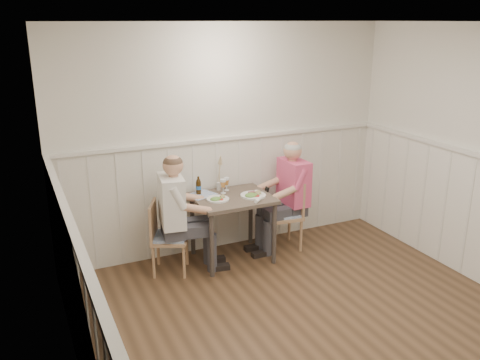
{
  "coord_description": "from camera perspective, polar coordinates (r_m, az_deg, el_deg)",
  "views": [
    {
      "loc": [
        -2.25,
        -2.99,
        2.62
      ],
      "look_at": [
        -0.12,
        1.64,
        1.0
      ],
      "focal_mm": 38.0,
      "sensor_mm": 36.0,
      "label": 1
    }
  ],
  "objects": [
    {
      "name": "room_shell",
      "position": [
        3.9,
        11.72,
        0.86
      ],
      "size": [
        4.04,
        4.54,
        2.6
      ],
      "color": "silver",
      "rests_on": "ground"
    },
    {
      "name": "beer_glass_a",
      "position": [
        5.77,
        -1.52,
        -0.21
      ],
      "size": [
        0.06,
        0.06,
        0.15
      ],
      "color": "silver",
      "rests_on": "dining_table"
    },
    {
      "name": "diner_cream",
      "position": [
        5.42,
        -7.15,
        -4.88
      ],
      "size": [
        0.66,
        0.46,
        1.33
      ],
      "color": "#3F3F47",
      "rests_on": "ground"
    },
    {
      "name": "chair_left",
      "position": [
        5.49,
        -8.4,
        -6.11
      ],
      "size": [
        0.49,
        0.49,
        0.79
      ],
      "color": "tan",
      "rests_on": "ground"
    },
    {
      "name": "grass_vase",
      "position": [
        5.78,
        -2.45,
        0.68
      ],
      "size": [
        0.05,
        0.05,
        0.42
      ],
      "color": "silver",
      "rests_on": "dining_table"
    },
    {
      "name": "plate_man",
      "position": [
        5.6,
        1.43,
        -1.64
      ],
      "size": [
        0.28,
        0.28,
        0.07
      ],
      "color": "white",
      "rests_on": "dining_table"
    },
    {
      "name": "gingham_mat",
      "position": [
        5.67,
        -4.42,
        -1.67
      ],
      "size": [
        0.37,
        0.34,
        0.01
      ],
      "color": "#4C73B8",
      "rests_on": "dining_table"
    },
    {
      "name": "man_in_pink",
      "position": [
        6.01,
        5.65,
        -2.61
      ],
      "size": [
        0.61,
        0.43,
        1.32
      ],
      "color": "#3F3F47",
      "rests_on": "ground"
    },
    {
      "name": "wainscot",
      "position": [
        4.73,
        6.18,
        -6.6
      ],
      "size": [
        4.0,
        4.49,
        1.34
      ],
      "color": "beige",
      "rests_on": "ground"
    },
    {
      "name": "ground_plane",
      "position": [
        4.57,
        10.49,
        -17.69
      ],
      "size": [
        4.5,
        4.5,
        0.0
      ],
      "primitive_type": "plane",
      "color": "#442F1D"
    },
    {
      "name": "plate_diner",
      "position": [
        5.49,
        -2.58,
        -2.09
      ],
      "size": [
        0.25,
        0.25,
        0.06
      ],
      "color": "white",
      "rests_on": "dining_table"
    },
    {
      "name": "dining_table",
      "position": [
        5.64,
        -0.85,
        -2.9
      ],
      "size": [
        0.84,
        0.7,
        0.75
      ],
      "color": "#4C3E31",
      "rests_on": "ground"
    },
    {
      "name": "chair_right",
      "position": [
        6.02,
        5.24,
        -3.51
      ],
      "size": [
        0.44,
        0.44,
        0.84
      ],
      "color": "tan",
      "rests_on": "ground"
    },
    {
      "name": "beer_bottle",
      "position": [
        5.67,
        -4.68,
        -0.73
      ],
      "size": [
        0.06,
        0.06,
        0.21
      ],
      "color": "black",
      "rests_on": "dining_table"
    },
    {
      "name": "beer_glass_b",
      "position": [
        5.68,
        -1.91,
        -0.44
      ],
      "size": [
        0.07,
        0.07,
        0.17
      ],
      "color": "silver",
      "rests_on": "dining_table"
    },
    {
      "name": "rolled_napkin",
      "position": [
        5.47,
        2.13,
        -2.17
      ],
      "size": [
        0.16,
        0.15,
        0.04
      ],
      "color": "white",
      "rests_on": "dining_table"
    }
  ]
}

